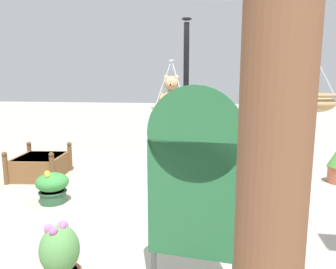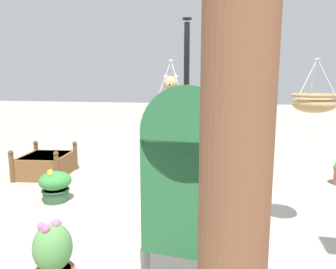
# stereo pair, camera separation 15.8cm
# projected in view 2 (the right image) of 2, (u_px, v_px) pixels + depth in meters

# --- Properties ---
(ground_plane) EXTENTS (40.00, 40.00, 0.00)m
(ground_plane) POSITION_uv_depth(u_px,v_px,m) (166.00, 212.00, 4.25)
(ground_plane) COLOR #A8A093
(display_pole_central) EXTENTS (0.44, 0.44, 2.46)m
(display_pole_central) POSITION_uv_depth(u_px,v_px,m) (186.00, 155.00, 4.14)
(display_pole_central) COLOR black
(display_pole_central) RESTS_ON ground
(hanging_basket_with_teddy) EXTENTS (0.48, 0.48, 0.72)m
(hanging_basket_with_teddy) POSITION_uv_depth(u_px,v_px,m) (171.00, 112.00, 3.83)
(hanging_basket_with_teddy) COLOR tan
(teddy_bear) EXTENTS (0.30, 0.28, 0.44)m
(teddy_bear) POSITION_uv_depth(u_px,v_px,m) (171.00, 97.00, 3.78)
(teddy_bear) COLOR tan
(hanging_basket_left_high) EXTENTS (0.47, 0.47, 0.57)m
(hanging_basket_left_high) POSITION_uv_depth(u_px,v_px,m) (314.00, 102.00, 3.40)
(hanging_basket_left_high) COLOR tan
(greenhouse_pillar_right) EXTENTS (0.42, 0.42, 2.88)m
(greenhouse_pillar_right) POSITION_uv_depth(u_px,v_px,m) (235.00, 188.00, 0.99)
(greenhouse_pillar_right) COLOR brown
(greenhouse_pillar_right) RESTS_ON ground
(wooden_planter_box) EXTENTS (0.97, 1.04, 0.56)m
(wooden_planter_box) POSITION_uv_depth(u_px,v_px,m) (46.00, 164.00, 5.84)
(wooden_planter_box) COLOR brown
(wooden_planter_box) RESTS_ON ground
(potted_plant_fern_front) EXTENTS (0.46, 0.46, 0.47)m
(potted_plant_fern_front) POSITION_uv_depth(u_px,v_px,m) (55.00, 185.00, 4.60)
(potted_plant_fern_front) COLOR #2D5638
(potted_plant_fern_front) RESTS_ON ground
(potted_plant_flowering_red) EXTENTS (0.42, 0.42, 0.65)m
(potted_plant_flowering_red) POSITION_uv_depth(u_px,v_px,m) (171.00, 152.00, 6.26)
(potted_plant_flowering_red) COLOR #AD563D
(potted_plant_flowering_red) RESTS_ON ground
(potted_plant_tall_leafy) EXTENTS (0.33, 0.33, 0.65)m
(potted_plant_tall_leafy) POSITION_uv_depth(u_px,v_px,m) (54.00, 261.00, 2.52)
(potted_plant_tall_leafy) COLOR #BC6042
(potted_plant_tall_leafy) RESTS_ON ground
(potted_plant_broad_leaf) EXTENTS (0.49, 0.49, 0.50)m
(potted_plant_broad_leaf) POSITION_uv_depth(u_px,v_px,m) (258.00, 165.00, 5.64)
(potted_plant_broad_leaf) COLOR beige
(potted_plant_broad_leaf) RESTS_ON ground
(display_sign_board) EXTENTS (0.76, 0.13, 1.69)m
(display_sign_board) POSITION_uv_depth(u_px,v_px,m) (186.00, 176.00, 2.49)
(display_sign_board) COLOR #286B3D
(display_sign_board) RESTS_ON ground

